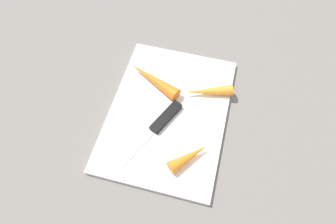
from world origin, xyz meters
TOP-DOWN VIEW (x-y plane):
  - ground_plane at (0.00, 0.00)m, footprint 1.40×1.40m
  - cutting_board at (0.00, 0.00)m, footprint 0.36×0.26m
  - knife at (0.03, -0.01)m, footprint 0.19×0.10m
  - carrot_longest at (-0.07, -0.05)m, footprint 0.09×0.14m
  - carrot_shortest at (0.10, 0.07)m, footprint 0.09×0.08m
  - carrot_medium at (-0.07, 0.08)m, footprint 0.06×0.12m

SIDE VIEW (x-z plane):
  - ground_plane at x=0.00m, z-range 0.00..0.00m
  - cutting_board at x=0.00m, z-range 0.00..0.01m
  - knife at x=0.03m, z-range 0.01..0.02m
  - carrot_medium at x=-0.07m, z-range 0.01..0.04m
  - carrot_shortest at x=0.10m, z-range 0.01..0.04m
  - carrot_longest at x=-0.07m, z-range 0.01..0.04m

